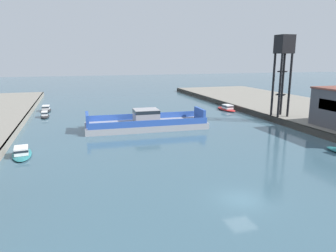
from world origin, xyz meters
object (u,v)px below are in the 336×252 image
Objects in this scene: chain_ferry at (146,123)px; moored_boat_mid_right at (45,115)px; moored_boat_near_right at (227,108)px; crane_tower at (284,55)px; moored_boat_mid_left at (22,152)px; moored_boat_far_left at (46,109)px.

chain_ferry is 3.84× the size of moored_boat_mid_right.
chain_ferry reaches higher than moored_boat_near_right.
moored_boat_mid_right is at bearing 157.44° from crane_tower.
chain_ferry reaches higher than moored_boat_mid_left.
moored_boat_mid_left is (-19.55, -11.13, -0.59)m from chain_ferry.
moored_boat_near_right is at bearing 102.61° from crane_tower.
chain_ferry is 22.51m from moored_boat_mid_left.
moored_boat_near_right is 43.96m from moored_boat_far_left.
crane_tower reaches higher than chain_ferry.
chain_ferry is at bearing -52.98° from moored_boat_far_left.
moored_boat_near_right is 1.07× the size of moored_boat_mid_left.
chain_ferry is at bearing 29.65° from moored_boat_mid_left.
moored_boat_near_right is at bearing 30.58° from chain_ferry.
chain_ferry is 1.40× the size of crane_tower.
moored_boat_mid_right is at bearing 137.52° from chain_ferry.
moored_boat_mid_left is at bearing -149.84° from moored_boat_near_right.
moored_boat_mid_right is (-18.68, 17.10, -0.57)m from chain_ferry.
moored_boat_near_right reaches higher than moored_boat_mid_left.
crane_tower reaches higher than moored_boat_mid_right.
moored_boat_near_right is (23.49, 13.88, -0.56)m from chain_ferry.
crane_tower reaches higher than moored_boat_far_left.
moored_boat_far_left is 54.88m from crane_tower.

